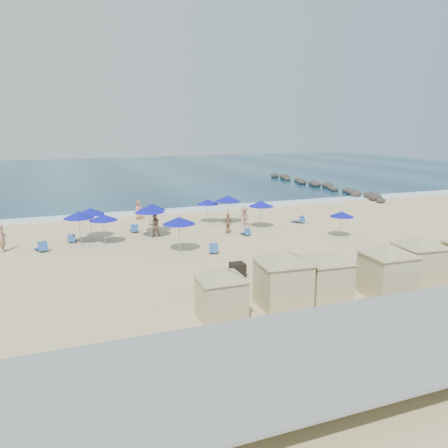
% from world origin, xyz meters
% --- Properties ---
extents(ground, '(160.00, 160.00, 0.00)m').
position_xyz_m(ground, '(0.00, 0.00, 0.00)').
color(ground, '#D9C289').
rests_on(ground, ground).
extents(ocean, '(160.00, 80.00, 0.06)m').
position_xyz_m(ocean, '(0.00, 55.00, 0.03)').
color(ocean, '#0D2F4C').
rests_on(ocean, ground).
extents(surf_line, '(160.00, 2.50, 0.08)m').
position_xyz_m(surf_line, '(0.00, 15.50, 0.04)').
color(surf_line, white).
rests_on(surf_line, ground).
extents(seawall, '(160.00, 6.10, 1.22)m').
position_xyz_m(seawall, '(0.00, -13.50, 0.65)').
color(seawall, gray).
rests_on(seawall, ground).
extents(rock_jetty, '(2.56, 26.66, 0.96)m').
position_xyz_m(rock_jetty, '(24.01, 24.90, 0.36)').
color(rock_jetty, '#292422').
rests_on(rock_jetty, ground).
extents(trash_bin, '(0.78, 0.78, 0.77)m').
position_xyz_m(trash_bin, '(-0.47, -4.57, 0.39)').
color(trash_bin, black).
rests_on(trash_bin, ground).
extents(cabana_0, '(4.05, 4.05, 2.54)m').
position_xyz_m(cabana_0, '(-3.25, -9.38, 1.46)').
color(cabana_0, tan).
rests_on(cabana_0, ground).
extents(cabana_1, '(4.68, 4.68, 2.94)m').
position_xyz_m(cabana_1, '(-0.12, -9.09, 1.68)').
color(cabana_1, tan).
rests_on(cabana_1, ground).
extents(cabana_2, '(4.31, 4.31, 2.71)m').
position_xyz_m(cabana_2, '(2.09, -9.22, 1.55)').
color(cabana_2, tan).
rests_on(cabana_2, ground).
extents(cabana_3, '(4.59, 4.59, 2.88)m').
position_xyz_m(cabana_3, '(5.31, -9.71, 1.65)').
color(cabana_3, tan).
rests_on(cabana_3, ground).
extents(cabana_4, '(4.61, 4.61, 2.90)m').
position_xyz_m(cabana_4, '(7.91, -9.07, 1.66)').
color(cabana_4, tan).
rests_on(cabana_4, ground).
extents(umbrella_0, '(2.15, 2.15, 2.44)m').
position_xyz_m(umbrella_0, '(-8.24, 5.69, 2.12)').
color(umbrella_0, '#A5A8AD').
rests_on(umbrella_0, ground).
extents(umbrella_1, '(2.13, 2.13, 2.43)m').
position_xyz_m(umbrella_1, '(-7.38, 6.92, 2.11)').
color(umbrella_1, '#A5A8AD').
rests_on(umbrella_1, ground).
extents(umbrella_2, '(1.99, 1.99, 2.27)m').
position_xyz_m(umbrella_2, '(-6.64, 4.97, 1.97)').
color(umbrella_2, '#A5A8AD').
rests_on(umbrella_2, ground).
extents(umbrella_3, '(2.10, 2.10, 2.40)m').
position_xyz_m(umbrella_3, '(-2.76, 7.13, 2.08)').
color(umbrella_3, '#A5A8AD').
rests_on(umbrella_3, ground).
extents(umbrella_4, '(2.25, 2.25, 2.56)m').
position_xyz_m(umbrella_4, '(-3.26, 5.60, 2.22)').
color(umbrella_4, '#A5A8AD').
rests_on(umbrella_4, ground).
extents(umbrella_5, '(2.20, 2.20, 2.50)m').
position_xyz_m(umbrella_5, '(-2.23, 1.16, 2.17)').
color(umbrella_5, '#A5A8AD').
rests_on(umbrella_5, ground).
extents(umbrella_6, '(1.89, 1.89, 2.15)m').
position_xyz_m(umbrella_6, '(2.42, 9.02, 1.86)').
color(umbrella_6, '#A5A8AD').
rests_on(umbrella_6, ground).
extents(umbrella_7, '(2.07, 2.07, 2.36)m').
position_xyz_m(umbrella_7, '(5.83, 5.63, 2.04)').
color(umbrella_7, '#A5A8AD').
rests_on(umbrella_7, ground).
extents(umbrella_8, '(2.23, 2.23, 2.54)m').
position_xyz_m(umbrella_8, '(3.91, 8.16, 2.21)').
color(umbrella_8, '#A5A8AD').
rests_on(umbrella_8, ground).
extents(umbrella_9, '(1.82, 1.82, 2.07)m').
position_xyz_m(umbrella_9, '(10.13, 0.74, 1.79)').
color(umbrella_9, '#A5A8AD').
rests_on(umbrella_9, ground).
extents(beach_chair_0, '(1.01, 1.48, 0.75)m').
position_xyz_m(beach_chair_0, '(-10.79, 4.75, 0.26)').
color(beach_chair_0, '#275292').
rests_on(beach_chair_0, ground).
extents(beach_chair_1, '(0.64, 1.21, 0.64)m').
position_xyz_m(beach_chair_1, '(-8.79, 6.51, 0.22)').
color(beach_chair_1, '#275292').
rests_on(beach_chair_1, ground).
extents(beach_chair_2, '(0.59, 1.28, 0.70)m').
position_xyz_m(beach_chair_2, '(-4.09, 8.00, 0.24)').
color(beach_chair_2, '#275292').
rests_on(beach_chair_2, ground).
extents(beach_chair_3, '(1.01, 1.45, 0.73)m').
position_xyz_m(beach_chair_3, '(-0.14, 0.33, 0.25)').
color(beach_chair_3, '#275292').
rests_on(beach_chair_3, ground).
extents(beach_chair_4, '(0.55, 1.15, 0.62)m').
position_xyz_m(beach_chair_4, '(3.77, 3.94, 0.22)').
color(beach_chair_4, '#275292').
rests_on(beach_chair_4, ground).
extents(beach_chair_5, '(1.00, 1.38, 0.70)m').
position_xyz_m(beach_chair_5, '(9.84, 6.30, 0.24)').
color(beach_chair_5, '#275292').
rests_on(beach_chair_5, ground).
extents(beachgoer_0, '(0.46, 0.69, 1.86)m').
position_xyz_m(beachgoer_0, '(-13.12, 5.50, 0.93)').
color(beachgoer_0, '#A6715C').
rests_on(beachgoer_0, ground).
extents(beachgoer_1, '(0.87, 0.68, 1.77)m').
position_xyz_m(beachgoer_1, '(-2.83, 6.10, 0.89)').
color(beachgoer_1, '#A6715C').
rests_on(beachgoer_1, ground).
extents(beachgoer_2, '(1.01, 0.73, 1.59)m').
position_xyz_m(beachgoer_2, '(2.70, 5.00, 0.79)').
color(beachgoer_2, '#A6715C').
rests_on(beachgoer_2, ground).
extents(beachgoer_3, '(0.90, 1.19, 1.63)m').
position_xyz_m(beachgoer_3, '(4.92, 6.90, 0.81)').
color(beachgoer_3, '#A6715C').
rests_on(beachgoer_3, ground).
extents(beachgoer_4, '(0.97, 0.97, 1.70)m').
position_xyz_m(beachgoer_4, '(-2.85, 12.89, 0.85)').
color(beachgoer_4, '#A6715C').
rests_on(beachgoer_4, ground).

